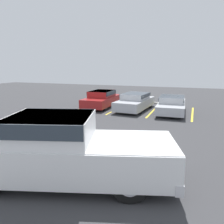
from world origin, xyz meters
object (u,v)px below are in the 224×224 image
parked_sedan_c (172,104)px  parked_sedan_a (102,98)px  wheel_stop_curb (152,103)px  pickup_truck (63,149)px  parked_sedan_b (135,101)px

parked_sedan_c → parked_sedan_a: bearing=-95.9°
parked_sedan_a → wheel_stop_curb: size_ratio=2.58×
pickup_truck → parked_sedan_a: pickup_truck is taller
pickup_truck → parked_sedan_b: 10.77m
parked_sedan_a → parked_sedan_b: bearing=85.1°
parked_sedan_a → parked_sedan_c: bearing=85.5°
pickup_truck → parked_sedan_a: size_ratio=1.50×
pickup_truck → wheel_stop_curb: (-0.13, 13.89, -0.86)m
parked_sedan_b → parked_sedan_c: 2.65m
parked_sedan_b → parked_sedan_c: bearing=91.4°
wheel_stop_curb → parked_sedan_a: bearing=-139.1°
parked_sedan_c → wheel_stop_curb: 3.89m
wheel_stop_curb → parked_sedan_b: bearing=-101.7°
parked_sedan_b → wheel_stop_curb: parked_sedan_b is taller
parked_sedan_c → pickup_truck: bearing=-12.3°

